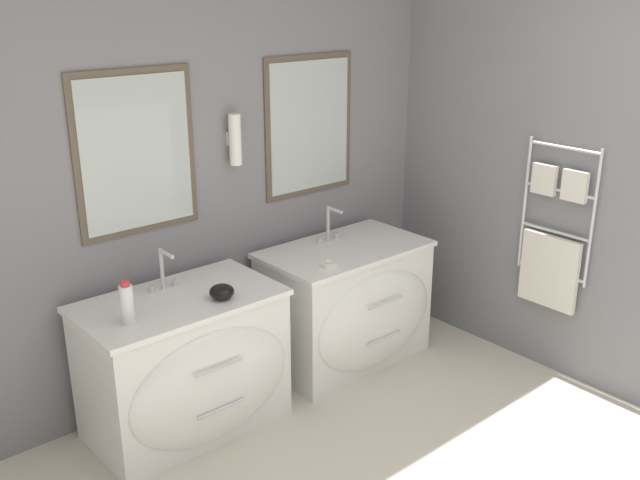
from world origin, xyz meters
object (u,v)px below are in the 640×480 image
(toiletry_bottle, at_px, (127,304))
(amenity_bowl, at_px, (222,292))
(vanity_left, at_px, (187,365))
(vanity_right, at_px, (348,304))

(toiletry_bottle, bearing_deg, amenity_bowl, -5.89)
(vanity_left, distance_m, vanity_right, 1.18)
(amenity_bowl, bearing_deg, vanity_left, 146.31)
(toiletry_bottle, bearing_deg, vanity_left, 10.44)
(vanity_left, xyz_separation_m, vanity_right, (1.18, 0.00, 0.00))
(vanity_right, xyz_separation_m, toiletry_bottle, (-1.51, -0.06, 0.48))
(toiletry_bottle, distance_m, amenity_bowl, 0.51)
(vanity_right, distance_m, toiletry_bottle, 1.58)
(vanity_left, bearing_deg, vanity_right, 0.00)
(vanity_right, relative_size, amenity_bowl, 8.08)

